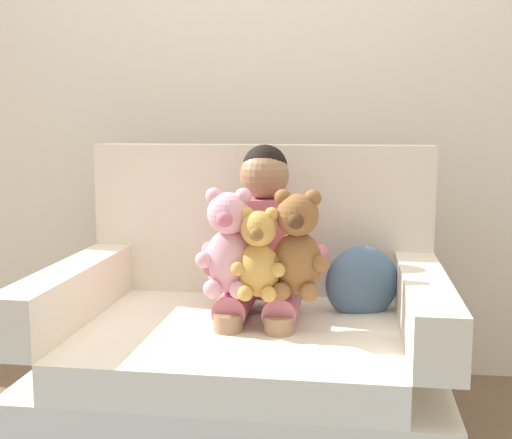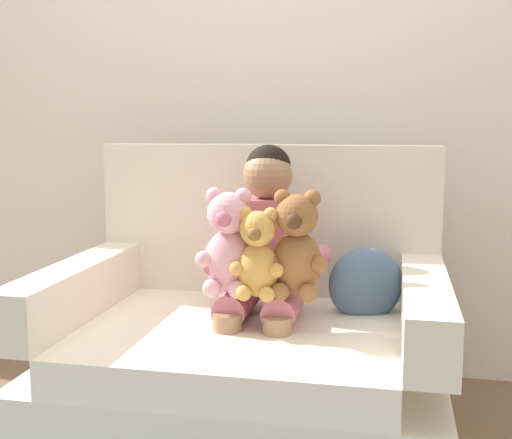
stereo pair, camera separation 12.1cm
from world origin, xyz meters
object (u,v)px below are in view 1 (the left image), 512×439
object	(u,v)px
throw_pillow	(362,283)
plush_honey	(259,256)
seated_child	(262,254)
plush_brown	(297,247)
armchair	(247,351)
plush_pink	(229,245)

from	to	relation	value
throw_pillow	plush_honey	bearing A→B (deg)	-138.87
seated_child	plush_honey	size ratio (longest dim) A/B	2.86
plush_honey	throw_pillow	xyz separation A→B (m)	(0.32, 0.28, -0.14)
plush_brown	throw_pillow	size ratio (longest dim) A/B	1.31
armchair	plush_brown	size ratio (longest dim) A/B	3.78
seated_child	plush_honey	xyz separation A→B (m)	(0.02, -0.18, 0.03)
armchair	seated_child	distance (m)	0.34
seated_child	throw_pillow	size ratio (longest dim) A/B	3.17
plush_pink	plush_honey	world-z (taller)	plush_pink
seated_child	plush_honey	world-z (taller)	seated_child
plush_brown	plush_pink	xyz separation A→B (m)	(-0.22, -0.00, 0.00)
armchair	plush_honey	size ratio (longest dim) A/B	4.47
plush_pink	armchair	bearing A→B (deg)	58.04
armchair	throw_pillow	bearing A→B (deg)	18.78
armchair	throw_pillow	size ratio (longest dim) A/B	4.96
seated_child	plush_brown	xyz separation A→B (m)	(0.13, -0.15, 0.06)
armchair	plush_brown	xyz separation A→B (m)	(0.18, -0.12, 0.39)
throw_pillow	seated_child	bearing A→B (deg)	-163.63
seated_child	plush_pink	bearing A→B (deg)	-114.86
armchair	plush_brown	world-z (taller)	armchair
armchair	plush_pink	world-z (taller)	armchair
armchair	throw_pillow	world-z (taller)	armchair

